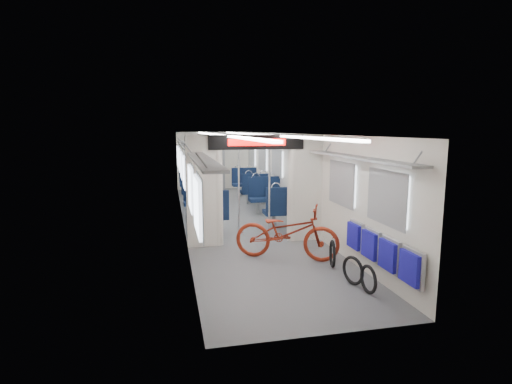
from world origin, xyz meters
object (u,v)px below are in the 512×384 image
(flip_bench, at_px, (380,250))
(stanchion_far_right, at_px, (239,172))
(bike_hoop_c, at_px, (332,255))
(stanchion_near_left, at_px, (239,185))
(bike_hoop_b, at_px, (353,272))
(stanchion_near_right, at_px, (269,186))
(seat_bay_near_left, at_px, (204,203))
(bike_hoop_a, at_px, (368,281))
(bicycle, at_px, (287,232))
(seat_bay_near_right, at_px, (274,199))
(seat_bay_far_left, at_px, (194,183))
(stanchion_far_left, at_px, (217,172))
(seat_bay_far_right, at_px, (250,184))

(flip_bench, bearing_deg, stanchion_far_right, 99.53)
(bike_hoop_c, xyz_separation_m, stanchion_near_left, (-1.22, 2.53, 0.93))
(bike_hoop_b, bearing_deg, bike_hoop_c, 89.66)
(bike_hoop_b, height_order, stanchion_near_right, stanchion_near_right)
(seat_bay_near_left, bearing_deg, bike_hoop_c, -62.40)
(bike_hoop_a, bearing_deg, bicycle, 111.85)
(bike_hoop_a, bearing_deg, seat_bay_near_right, 91.34)
(flip_bench, height_order, stanchion_near_right, stanchion_near_right)
(bike_hoop_b, bearing_deg, stanchion_near_right, 100.61)
(seat_bay_near_right, height_order, seat_bay_far_left, seat_bay_near_right)
(bicycle, xyz_separation_m, seat_bay_near_right, (0.60, 3.22, 0.06))
(bike_hoop_b, distance_m, stanchion_near_left, 3.68)
(seat_bay_near_left, height_order, stanchion_far_left, stanchion_far_left)
(bike_hoop_c, bearing_deg, stanchion_far_right, 97.39)
(stanchion_near_right, distance_m, stanchion_far_right, 3.20)
(bicycle, distance_m, bike_hoop_a, 1.96)
(bike_hoop_a, relative_size, seat_bay_near_right, 0.19)
(seat_bay_near_left, relative_size, stanchion_far_left, 0.99)
(stanchion_near_left, distance_m, stanchion_far_right, 2.96)
(bike_hoop_b, distance_m, seat_bay_far_left, 8.55)
(seat_bay_far_left, bearing_deg, seat_bay_far_right, -13.98)
(flip_bench, xyz_separation_m, bike_hoop_b, (-0.37, 0.13, -0.37))
(bike_hoop_a, bearing_deg, stanchion_near_left, 109.13)
(stanchion_near_left, bearing_deg, seat_bay_near_right, 48.23)
(seat_bay_far_left, relative_size, stanchion_far_right, 0.96)
(bike_hoop_b, bearing_deg, flip_bench, -19.05)
(bicycle, relative_size, seat_bay_near_right, 0.86)
(seat_bay_far_right, relative_size, stanchion_far_right, 0.93)
(stanchion_near_left, bearing_deg, bike_hoop_b, -69.98)
(stanchion_near_right, relative_size, stanchion_far_left, 1.00)
(seat_bay_far_right, distance_m, stanchion_near_left, 4.70)
(flip_bench, distance_m, seat_bay_near_left, 5.16)
(stanchion_far_right, bearing_deg, flip_bench, -80.47)
(stanchion_near_left, xyz_separation_m, stanchion_far_left, (-0.14, 2.97, 0.00))
(bicycle, xyz_separation_m, stanchion_near_left, (-0.57, 1.91, 0.64))
(flip_bench, xyz_separation_m, stanchion_far_right, (-1.07, 6.39, 0.57))
(flip_bench, distance_m, seat_bay_near_right, 4.80)
(stanchion_near_right, bearing_deg, stanchion_far_right, 92.28)
(seat_bay_far_left, bearing_deg, bike_hoop_b, -77.02)
(bike_hoop_a, bearing_deg, seat_bay_far_right, 90.82)
(seat_bay_far_right, bearing_deg, stanchion_far_left, -130.39)
(flip_bench, distance_m, stanchion_near_right, 3.38)
(seat_bay_far_right, bearing_deg, stanchion_near_left, -104.53)
(stanchion_far_left, bearing_deg, bike_hoop_c, -76.09)
(seat_bay_near_right, bearing_deg, bicycle, -100.62)
(bicycle, height_order, stanchion_near_right, stanchion_near_right)
(seat_bay_near_left, relative_size, seat_bay_far_left, 1.03)
(bicycle, xyz_separation_m, bike_hoop_b, (0.65, -1.43, -0.31))
(stanchion_far_left, relative_size, stanchion_far_right, 1.00)
(flip_bench, relative_size, stanchion_near_right, 0.91)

